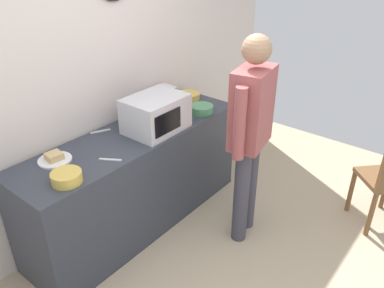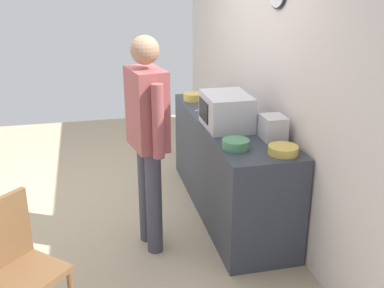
{
  "view_description": "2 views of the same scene",
  "coord_description": "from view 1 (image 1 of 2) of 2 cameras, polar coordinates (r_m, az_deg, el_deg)",
  "views": [
    {
      "loc": [
        -1.68,
        -0.98,
        2.4
      ],
      "look_at": [
        0.59,
        0.86,
        0.81
      ],
      "focal_mm": 36.29,
      "sensor_mm": 36.0,
      "label": 1
    },
    {
      "loc": [
        4.24,
        -0.06,
        2.23
      ],
      "look_at": [
        0.53,
        0.79,
        0.81
      ],
      "focal_mm": 43.88,
      "sensor_mm": 36.0,
      "label": 2
    }
  ],
  "objects": [
    {
      "name": "person_standing",
      "position": [
        3.1,
        8.58,
        2.36
      ],
      "size": [
        0.58,
        0.31,
        1.78
      ],
      "color": "#3F3E4A",
      "rests_on": "ground_plane"
    },
    {
      "name": "sandwich_plate",
      "position": [
        3.04,
        -19.53,
        -2.02
      ],
      "size": [
        0.25,
        0.25,
        0.07
      ],
      "color": "white",
      "rests_on": "kitchen_counter"
    },
    {
      "name": "spoon_utensil",
      "position": [
        3.38,
        -13.31,
        1.85
      ],
      "size": [
        0.16,
        0.09,
        0.01
      ],
      "primitive_type": "cube",
      "rotation": [
        0.0,
        0.0,
        2.7
      ],
      "color": "silver",
      "rests_on": "kitchen_counter"
    },
    {
      "name": "fork_utensil",
      "position": [
        2.94,
        -11.91,
        -2.26
      ],
      "size": [
        0.11,
        0.15,
        0.01
      ],
      "primitive_type": "cube",
      "rotation": [
        0.0,
        0.0,
        2.13
      ],
      "color": "silver",
      "rests_on": "kitchen_counter"
    },
    {
      "name": "cereal_bowl",
      "position": [
        3.64,
        1.44,
        5.14
      ],
      "size": [
        0.22,
        0.22,
        0.07
      ],
      "primitive_type": "cylinder",
      "color": "#4C8E60",
      "rests_on": "kitchen_counter"
    },
    {
      "name": "toaster",
      "position": [
        3.74,
        -4.25,
        6.8
      ],
      "size": [
        0.22,
        0.18,
        0.2
      ],
      "primitive_type": "cube",
      "color": "silver",
      "rests_on": "kitchen_counter"
    },
    {
      "name": "salad_bowl",
      "position": [
        2.75,
        -17.95,
        -4.68
      ],
      "size": [
        0.21,
        0.21,
        0.08
      ],
      "primitive_type": "cylinder",
      "color": "gold",
      "rests_on": "kitchen_counter"
    },
    {
      "name": "back_wall",
      "position": [
        3.27,
        -17.05,
        7.74
      ],
      "size": [
        5.4,
        0.13,
        2.6
      ],
      "color": "silver",
      "rests_on": "ground_plane"
    },
    {
      "name": "microwave",
      "position": [
        3.28,
        -5.34,
        4.44
      ],
      "size": [
        0.5,
        0.39,
        0.3
      ],
      "color": "silver",
      "rests_on": "kitchen_counter"
    },
    {
      "name": "kitchen_counter",
      "position": [
        3.52,
        -8.05,
        -5.2
      ],
      "size": [
        2.15,
        0.62,
        0.92
      ],
      "primitive_type": "cube",
      "color": "#333842",
      "rests_on": "ground_plane"
    },
    {
      "name": "mixing_bowl",
      "position": [
        3.96,
        -0.52,
        7.08
      ],
      "size": [
        0.23,
        0.23,
        0.06
      ],
      "primitive_type": "cylinder",
      "color": "gold",
      "rests_on": "kitchen_counter"
    }
  ]
}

